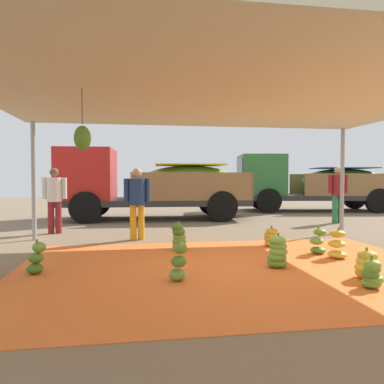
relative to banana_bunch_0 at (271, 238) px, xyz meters
name	(u,v)px	position (x,y,z in m)	size (l,w,h in m)	color
ground_plane	(200,238)	(-1.26, 1.34, -0.19)	(40.00, 40.00, 0.00)	#7F6B51
tarp_orange	(233,268)	(-1.26, -1.66, -0.18)	(6.73, 4.77, 0.01)	orange
tent_canopy	(235,94)	(-1.27, -1.75, 2.50)	(8.00, 7.00, 2.76)	#9EA0A5
banana_bunch_0	(271,238)	(0.00, 0.00, 0.00)	(0.38, 0.38, 0.43)	gold
banana_bunch_1	(36,259)	(-4.21, -1.54, 0.03)	(0.32, 0.32, 0.50)	#477523
banana_bunch_2	(277,252)	(-0.55, -1.71, 0.06)	(0.43, 0.43, 0.54)	#60932D
banana_bunch_3	(337,245)	(0.75, -1.23, 0.05)	(0.47, 0.47, 0.55)	gold
banana_bunch_4	(318,242)	(0.59, -0.84, 0.04)	(0.38, 0.35, 0.53)	#518428
banana_bunch_5	(367,265)	(0.43, -2.54, 0.01)	(0.47, 0.47, 0.44)	gold
banana_bunch_7	(179,263)	(-2.19, -2.22, 0.06)	(0.30, 0.30, 0.57)	#6B9E38
banana_bunch_8	(179,237)	(-1.93, -0.12, 0.07)	(0.37, 0.37, 0.58)	#75A83D
banana_bunch_9	(372,275)	(0.23, -2.93, -0.01)	(0.35, 0.35, 0.42)	#60932D
cargo_truck_main	(149,184)	(-2.30, 5.63, 1.03)	(6.48, 2.77, 2.40)	#2D2D2D
cargo_truck_far	(309,183)	(4.67, 7.74, 1.03)	(6.76, 3.32, 2.40)	#2D2D2D
worker_0	(338,190)	(3.55, 3.56, 0.85)	(0.65, 0.40, 1.78)	#337A4C
worker_1	(137,198)	(-2.73, 1.32, 0.77)	(0.60, 0.37, 1.65)	orange
worker_2	(54,195)	(-4.81, 2.61, 0.79)	(0.61, 0.38, 1.68)	maroon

